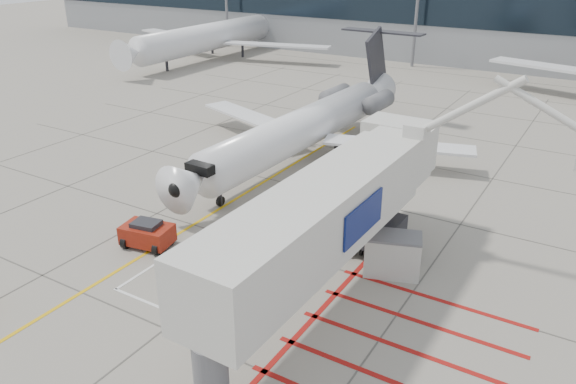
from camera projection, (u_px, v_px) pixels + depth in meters
The scene contains 9 objects.
ground_plane at pixel (223, 284), 26.74m from camera, with size 260.00×260.00×0.00m, color gray.
regional_jet at pixel (284, 115), 38.55m from camera, with size 24.40×30.76×8.06m, color white, non-canonical shape.
jet_bridge at pixel (317, 232), 22.87m from camera, with size 9.64×20.35×8.14m, color silver, non-canonical shape.
pushback_tug at pixel (147, 233), 29.77m from camera, with size 2.61×1.63×1.52m, color maroon, non-canonical shape.
baggage_cart at pixel (380, 242), 29.09m from camera, with size 2.15×1.36×1.36m, color #5D5C62, non-canonical shape.
ground_power_unit at pixel (392, 254), 27.18m from camera, with size 2.64×1.54×2.09m, color #B8B7AF, non-canonical shape.
cone_nose at pixel (212, 229), 31.23m from camera, with size 0.38×0.38×0.53m, color orange.
cone_side at pixel (295, 224), 31.89m from camera, with size 0.33×0.33×0.45m, color orange.
bg_aircraft_b at pixel (218, 18), 77.28m from camera, with size 32.52×36.13×10.84m, color silver, non-canonical shape.
Camera 1 is at (14.38, -17.77, 14.87)m, focal length 35.00 mm.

